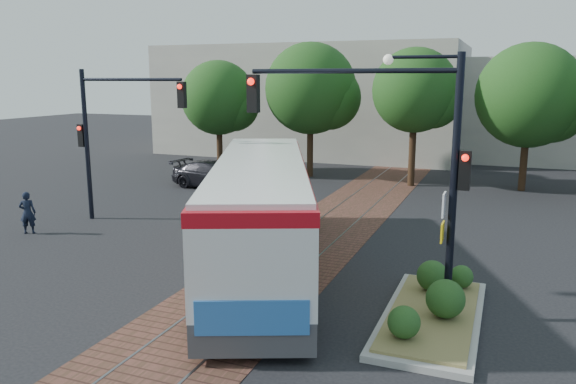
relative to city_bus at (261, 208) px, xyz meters
name	(u,v)px	position (x,y,z in m)	size (l,w,h in m)	color
ground	(264,280)	(0.58, -1.11, -1.83)	(120.00, 120.00, 0.00)	black
trackbed	(310,243)	(0.58, 2.89, -1.83)	(3.60, 40.00, 0.02)	brown
tree_row	(410,94)	(1.79, 15.31, 3.02)	(26.40, 5.60, 7.67)	#382314
warehouses	(414,103)	(0.06, 27.64, 1.98)	(40.00, 13.00, 8.00)	#ADA899
city_bus	(261,208)	(0.00, 0.00, 0.00)	(7.12, 12.33, 3.29)	#404043
traffic_island	(434,306)	(5.40, -2.01, -1.50)	(2.20, 5.20, 1.13)	gray
signal_pole_main	(401,144)	(4.45, -1.92, 2.32)	(5.49, 0.46, 6.00)	black
signal_pole_left	(109,125)	(-7.78, 2.89, 2.03)	(4.99, 0.34, 6.00)	black
officer	(28,213)	(-9.53, 0.21, -1.04)	(0.58, 0.38, 1.58)	black
parked_car	(215,175)	(-7.37, 10.51, -1.13)	(1.96, 4.83, 1.40)	black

